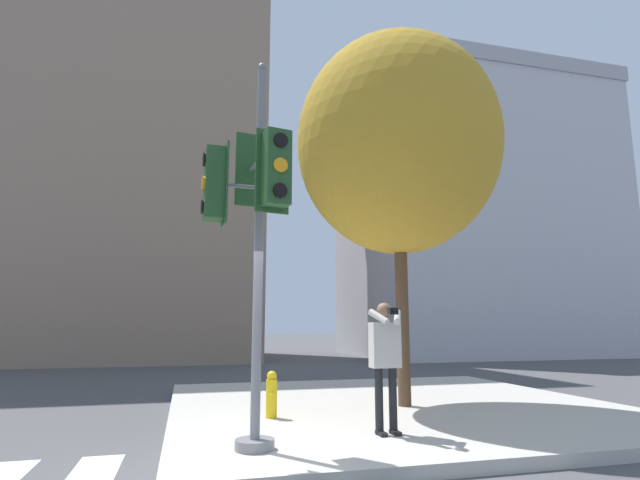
# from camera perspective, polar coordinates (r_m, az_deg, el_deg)

# --- Properties ---
(sidewalk_corner) EXTENTS (8.00, 8.00, 0.16)m
(sidewalk_corner) POSITION_cam_1_polar(r_m,az_deg,el_deg) (9.92, 8.21, -18.38)
(sidewalk_corner) COLOR #BCB7AD
(sidewalk_corner) RESTS_ON ground_plane
(traffic_signal_pole) EXTENTS (1.02, 1.45, 4.86)m
(traffic_signal_pole) POSITION_cam_1_polar(r_m,az_deg,el_deg) (6.32, -8.09, 3.73)
(traffic_signal_pole) COLOR slate
(traffic_signal_pole) RESTS_ON sidewalk_corner
(person_photographer) EXTENTS (0.50, 0.53, 1.74)m
(person_photographer) POSITION_cam_1_polar(r_m,az_deg,el_deg) (7.04, 7.48, -12.75)
(person_photographer) COLOR black
(person_photographer) RESTS_ON sidewalk_corner
(street_tree) EXTENTS (3.94, 3.94, 7.10)m
(street_tree) POSITION_cam_1_polar(r_m,az_deg,el_deg) (10.05, 8.88, 10.76)
(street_tree) COLOR brown
(street_tree) RESTS_ON sidewalk_corner
(fire_hydrant) EXTENTS (0.18, 0.24, 0.72)m
(fire_hydrant) POSITION_cam_1_polar(r_m,az_deg,el_deg) (8.26, -5.56, -17.16)
(fire_hydrant) COLOR yellow
(fire_hydrant) RESTS_ON sidewalk_corner
(building_left) EXTENTS (16.31, 9.79, 22.24)m
(building_left) POSITION_cam_1_polar(r_m,az_deg,el_deg) (27.77, -24.53, 11.34)
(building_left) COLOR gray
(building_left) RESTS_ON ground_plane
(building_right) EXTENTS (13.73, 9.11, 15.21)m
(building_right) POSITION_cam_1_polar(r_m,az_deg,el_deg) (29.31, 17.17, 2.64)
(building_right) COLOR #BCBCC1
(building_right) RESTS_ON ground_plane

